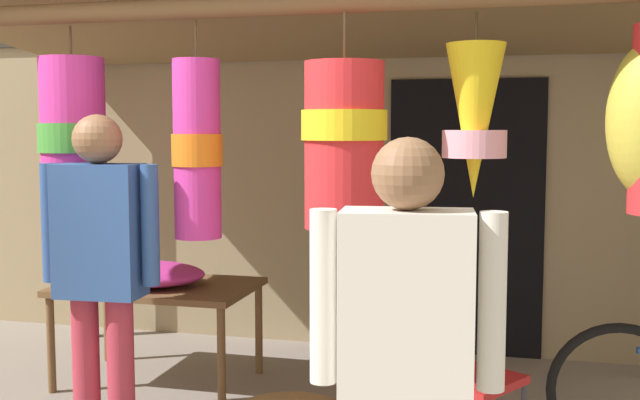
{
  "coord_description": "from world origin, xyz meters",
  "views": [
    {
      "loc": [
        1.56,
        -3.56,
        1.65
      ],
      "look_at": [
        0.48,
        0.7,
        1.24
      ],
      "focal_mm": 43.3,
      "sensor_mm": 36.0,
      "label": 1
    }
  ],
  "objects": [
    {
      "name": "flower_heap_on_table",
      "position": [
        -0.72,
        0.86,
        0.72
      ],
      "size": [
        0.83,
        0.58,
        0.15
      ],
      "color": "#D13399",
      "rests_on": "display_table"
    },
    {
      "name": "display_table",
      "position": [
        -0.66,
        0.92,
        0.59
      ],
      "size": [
        1.23,
        0.78,
        0.65
      ],
      "color": "brown",
      "rests_on": "ground_plane"
    },
    {
      "name": "shopper_by_bananas",
      "position": [
        -0.35,
        -0.3,
        1.02
      ],
      "size": [
        0.59,
        0.25,
        1.71
      ],
      "color": "#B23347",
      "rests_on": "ground_plane"
    },
    {
      "name": "folding_chair",
      "position": [
        1.31,
        0.18,
        0.5
      ],
      "size": [
        0.55,
        0.55,
        0.84
      ],
      "color": "#AD1E1E",
      "rests_on": "ground_plane"
    },
    {
      "name": "customer_foreground",
      "position": [
        1.25,
        -1.26,
        0.96
      ],
      "size": [
        0.59,
        0.26,
        1.62
      ],
      "color": "#2D5193",
      "rests_on": "ground_plane"
    },
    {
      "name": "shop_facade",
      "position": [
        0.01,
        2.2,
        1.96
      ],
      "size": [
        12.46,
        0.29,
        3.92
      ],
      "color": "#9E8966",
      "rests_on": "ground_plane"
    },
    {
      "name": "market_stall_canopy",
      "position": [
        0.51,
        0.56,
        2.09
      ],
      "size": [
        4.65,
        2.44,
        2.5
      ],
      "color": "brown",
      "rests_on": "ground_plane"
    }
  ]
}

